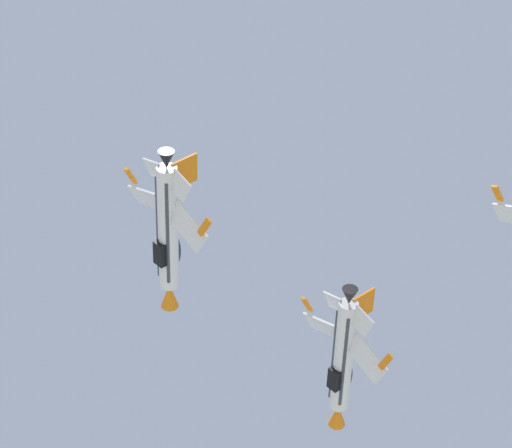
{
  "coord_description": "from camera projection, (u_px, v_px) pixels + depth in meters",
  "views": [
    {
      "loc": [
        -0.73,
        -5.65,
        1.59
      ],
      "look_at": [
        34.61,
        35.01,
        74.9
      ],
      "focal_mm": 78.25,
      "sensor_mm": 36.0,
      "label": 1
    }
  ],
  "objects": [
    {
      "name": "fighter_jet_left_wing",
      "position": [
        168.0,
        231.0,
        91.91
      ],
      "size": [
        11.22,
        13.21,
        7.49
      ],
      "rotation": [
        0.0,
        0.82,
        5.6
      ],
      "color": "white"
    },
    {
      "name": "fighter_jet_lead",
      "position": [
        343.0,
        359.0,
        96.47
      ],
      "size": [
        11.22,
        13.21,
        7.64
      ],
      "rotation": [
        0.0,
        0.85,
        5.6
      ],
      "color": "white"
    }
  ]
}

